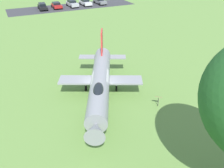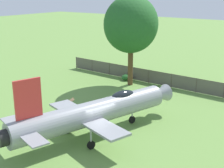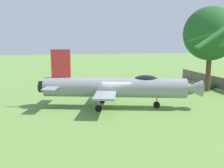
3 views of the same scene
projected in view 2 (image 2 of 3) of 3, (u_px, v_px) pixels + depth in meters
name	position (u px, v px, depth m)	size (l,w,h in m)	color
ground_plane	(94.00, 136.00, 23.89)	(200.00, 200.00, 0.00)	#668E42
display_jet	(97.00, 111.00, 23.57)	(14.66, 8.40, 5.34)	gray
shade_tree	(131.00, 25.00, 34.71)	(6.58, 5.84, 10.15)	brown
perimeter_fence	(196.00, 85.00, 33.69)	(1.79, 35.70, 1.61)	#4C4238
shrub_near_fence	(126.00, 77.00, 38.44)	(1.17, 1.12, 0.72)	#235B26
info_plaque	(72.00, 102.00, 28.65)	(0.66, 0.72, 1.14)	#333333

